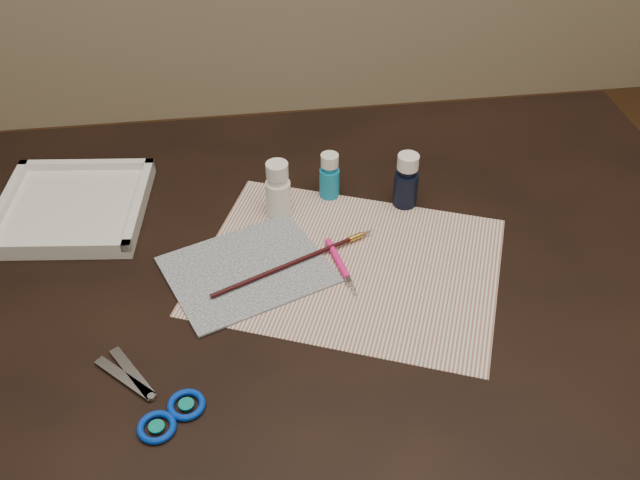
{
  "coord_description": "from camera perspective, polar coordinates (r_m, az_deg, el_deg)",
  "views": [
    {
      "loc": [
        -0.1,
        -0.77,
        1.46
      ],
      "look_at": [
        0.0,
        0.0,
        0.8
      ],
      "focal_mm": 40.0,
      "sensor_mm": 36.0,
      "label": 1
    }
  ],
  "objects": [
    {
      "name": "paper",
      "position": [
        1.06,
        2.4,
        -2.04
      ],
      "size": [
        0.53,
        0.47,
        0.0
      ],
      "primitive_type": "cube",
      "rotation": [
        0.0,
        0.0,
        -0.39
      ],
      "color": "silver",
      "rests_on": "table"
    },
    {
      "name": "paint_bottle_white",
      "position": [
        1.13,
        -3.38,
        4.06
      ],
      "size": [
        0.05,
        0.05,
        0.1
      ],
      "primitive_type": "cylinder",
      "rotation": [
        0.0,
        0.0,
        -0.19
      ],
      "color": "white",
      "rests_on": "table"
    },
    {
      "name": "craft_knife",
      "position": [
        1.04,
        1.79,
        -2.25
      ],
      "size": [
        0.03,
        0.13,
        0.01
      ],
      "primitive_type": null,
      "rotation": [
        0.0,
        0.0,
        -1.38
      ],
      "color": "#F31D84",
      "rests_on": "paper"
    },
    {
      "name": "palette_tray",
      "position": [
        1.21,
        -19.2,
        2.57
      ],
      "size": [
        0.25,
        0.25,
        0.03
      ],
      "primitive_type": "cube",
      "rotation": [
        0.0,
        0.0,
        -0.11
      ],
      "color": "white",
      "rests_on": "table"
    },
    {
      "name": "table",
      "position": [
        1.34,
        0.0,
        -13.99
      ],
      "size": [
        1.3,
        0.9,
        0.75
      ],
      "primitive_type": "cube",
      "color": "black",
      "rests_on": "ground"
    },
    {
      "name": "scissors",
      "position": [
        0.92,
        -14.27,
        -11.75
      ],
      "size": [
        0.19,
        0.19,
        0.01
      ],
      "primitive_type": null,
      "rotation": [
        0.0,
        0.0,
        2.37
      ],
      "color": "silver",
      "rests_on": "table"
    },
    {
      "name": "canvas",
      "position": [
        1.05,
        -5.82,
        -2.37
      ],
      "size": [
        0.27,
        0.25,
        0.0
      ],
      "primitive_type": "cube",
      "rotation": [
        0.0,
        0.0,
        0.37
      ],
      "color": "#0F1934",
      "rests_on": "paper"
    },
    {
      "name": "paint_bottle_navy",
      "position": [
        1.15,
        6.93,
        4.75
      ],
      "size": [
        0.04,
        0.04,
        0.09
      ],
      "primitive_type": "cylinder",
      "rotation": [
        0.0,
        0.0,
        -0.12
      ],
      "color": "black",
      "rests_on": "table"
    },
    {
      "name": "paint_bottle_cyan",
      "position": [
        1.17,
        0.76,
        5.17
      ],
      "size": [
        0.04,
        0.04,
        0.08
      ],
      "primitive_type": "cylinder",
      "rotation": [
        0.0,
        0.0,
        0.4
      ],
      "color": "#1184B5",
      "rests_on": "table"
    },
    {
      "name": "paintbrush",
      "position": [
        1.05,
        -1.89,
        -1.71
      ],
      "size": [
        0.26,
        0.12,
        0.01
      ],
      "primitive_type": null,
      "rotation": [
        0.0,
        0.0,
        0.42
      ],
      "color": "black",
      "rests_on": "canvas"
    }
  ]
}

